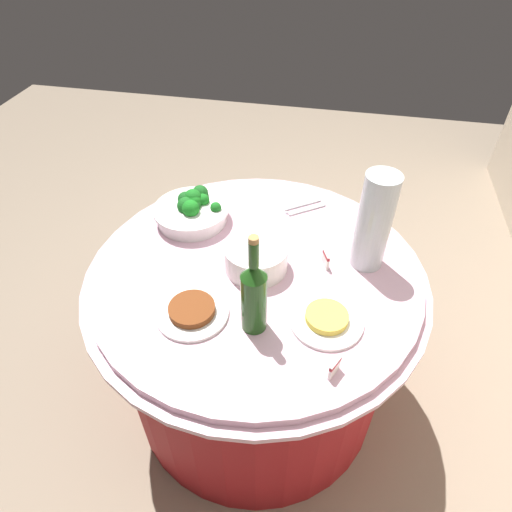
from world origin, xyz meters
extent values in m
plane|color=gray|center=(0.00, 0.00, 0.00)|extent=(6.00, 6.00, 0.00)
cylinder|color=maroon|center=(0.00, 0.00, 0.34)|extent=(1.01, 1.01, 0.69)
cylinder|color=#E0B2C6|center=(0.00, 0.00, 0.70)|extent=(1.16, 1.16, 0.02)
cylinder|color=#E0B2C6|center=(0.00, 0.00, 0.72)|extent=(1.10, 1.10, 0.03)
cylinder|color=white|center=(-0.20, -0.29, 0.77)|extent=(0.26, 0.26, 0.05)
cylinder|color=white|center=(-0.20, -0.29, 0.80)|extent=(0.28, 0.28, 0.01)
sphere|color=#196B1E|center=(-0.21, -0.19, 0.81)|extent=(0.04, 0.04, 0.04)
sphere|color=#19581E|center=(-0.20, -0.27, 0.81)|extent=(0.04, 0.04, 0.04)
sphere|color=#19741E|center=(-0.24, -0.25, 0.81)|extent=(0.05, 0.05, 0.05)
sphere|color=#19741E|center=(-0.22, -0.28, 0.82)|extent=(0.06, 0.06, 0.06)
sphere|color=#196E1E|center=(-0.23, -0.29, 0.82)|extent=(0.07, 0.07, 0.07)
sphere|color=#197C1E|center=(-0.17, -0.28, 0.82)|extent=(0.06, 0.06, 0.06)
sphere|color=#19631E|center=(-0.20, -0.29, 0.81)|extent=(0.04, 0.04, 0.04)
sphere|color=#195C1E|center=(-0.28, -0.27, 0.81)|extent=(0.06, 0.06, 0.06)
sphere|color=#19591E|center=(-0.22, -0.31, 0.82)|extent=(0.06, 0.06, 0.06)
sphere|color=#19631E|center=(-0.19, -0.30, 0.81)|extent=(0.07, 0.07, 0.07)
cylinder|color=white|center=(0.00, 0.00, 0.74)|extent=(0.21, 0.21, 0.01)
cylinder|color=white|center=(0.00, 0.00, 0.76)|extent=(0.21, 0.21, 0.01)
cylinder|color=white|center=(0.00, 0.00, 0.77)|extent=(0.21, 0.21, 0.01)
cylinder|color=white|center=(0.00, 0.00, 0.78)|extent=(0.21, 0.21, 0.01)
cylinder|color=white|center=(0.00, 0.00, 0.79)|extent=(0.21, 0.21, 0.01)
cylinder|color=white|center=(0.00, 0.00, 0.80)|extent=(0.21, 0.21, 0.01)
cylinder|color=white|center=(0.00, 0.00, 0.80)|extent=(0.21, 0.21, 0.01)
cylinder|color=white|center=(0.00, 0.00, 0.81)|extent=(0.21, 0.21, 0.01)
cylinder|color=white|center=(0.00, 0.00, 0.82)|extent=(0.21, 0.21, 0.01)
cylinder|color=#1D4A16|center=(0.24, 0.04, 0.84)|extent=(0.07, 0.07, 0.20)
cone|color=#1D4A16|center=(0.24, 0.04, 0.96)|extent=(0.07, 0.07, 0.04)
cylinder|color=#1D4A16|center=(0.24, 0.04, 1.02)|extent=(0.03, 0.03, 0.08)
cylinder|color=#B2844C|center=(0.24, 0.04, 1.07)|extent=(0.03, 0.03, 0.02)
cylinder|color=silver|center=(-0.10, 0.36, 0.91)|extent=(0.11, 0.11, 0.34)
sphere|color=#E5B26B|center=(-0.08, 0.36, 0.78)|extent=(0.06, 0.06, 0.06)
sphere|color=#E5B26B|center=(-0.11, 0.38, 0.78)|extent=(0.06, 0.06, 0.06)
sphere|color=#E5B26B|center=(-0.11, 0.34, 0.78)|extent=(0.06, 0.06, 0.06)
sphere|color=#72C64C|center=(-0.08, 0.37, 0.83)|extent=(0.06, 0.06, 0.06)
sphere|color=#72C64C|center=(-0.12, 0.37, 0.83)|extent=(0.06, 0.06, 0.06)
sphere|color=#72C64C|center=(-0.10, 0.34, 0.83)|extent=(0.06, 0.06, 0.06)
sphere|color=red|center=(-0.09, 0.38, 0.89)|extent=(0.06, 0.06, 0.06)
sphere|color=red|center=(-0.12, 0.36, 0.89)|extent=(0.06, 0.06, 0.06)
sphere|color=red|center=(-0.09, 0.34, 0.89)|extent=(0.06, 0.06, 0.06)
cylinder|color=silver|center=(-0.38, 0.11, 0.74)|extent=(0.10, 0.13, 0.01)
cylinder|color=silver|center=(-0.35, 0.13, 0.74)|extent=(0.10, 0.13, 0.01)
sphere|color=silver|center=(-0.32, 0.06, 0.74)|extent=(0.01, 0.01, 0.01)
cylinder|color=white|center=(0.19, 0.25, 0.75)|extent=(0.22, 0.22, 0.01)
cylinder|color=#F2D14C|center=(0.19, 0.25, 0.76)|extent=(0.13, 0.13, 0.02)
cylinder|color=white|center=(0.24, -0.15, 0.75)|extent=(0.22, 0.22, 0.01)
cylinder|color=brown|center=(0.24, -0.15, 0.76)|extent=(0.14, 0.14, 0.02)
cube|color=white|center=(0.36, 0.29, 0.77)|extent=(0.05, 0.03, 0.05)
cube|color=maroon|center=(0.36, 0.29, 0.79)|extent=(0.05, 0.03, 0.01)
cube|color=white|center=(-0.06, 0.23, 0.77)|extent=(0.05, 0.03, 0.05)
cube|color=maroon|center=(-0.06, 0.23, 0.79)|extent=(0.05, 0.03, 0.01)
camera|label=1|loc=(1.05, 0.22, 1.76)|focal=30.99mm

